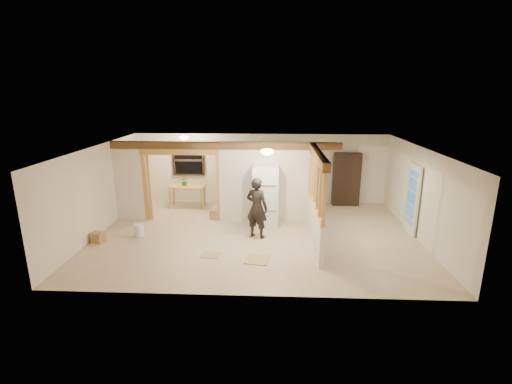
{
  "coord_description": "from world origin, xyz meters",
  "views": [
    {
      "loc": [
        0.45,
        -9.87,
        4.0
      ],
      "look_at": [
        -0.03,
        0.4,
        1.16
      ],
      "focal_mm": 26.0,
      "sensor_mm": 36.0,
      "label": 1
    }
  ],
  "objects_px": {
    "refrigerator": "(266,197)",
    "woman": "(257,208)",
    "bookshelf": "(346,179)",
    "work_table": "(188,196)",
    "shop_vac": "(134,205)"
  },
  "relations": [
    {
      "from": "woman",
      "to": "bookshelf",
      "type": "xyz_separation_m",
      "value": [
        3.04,
        3.18,
        0.08
      ]
    },
    {
      "from": "work_table",
      "to": "shop_vac",
      "type": "relative_size",
      "value": 2.26
    },
    {
      "from": "woman",
      "to": "bookshelf",
      "type": "bearing_deg",
      "value": -109.76
    },
    {
      "from": "work_table",
      "to": "refrigerator",
      "type": "bearing_deg",
      "value": -27.02
    },
    {
      "from": "refrigerator",
      "to": "bookshelf",
      "type": "height_order",
      "value": "bookshelf"
    },
    {
      "from": "work_table",
      "to": "bookshelf",
      "type": "xyz_separation_m",
      "value": [
        5.6,
        0.47,
        0.56
      ]
    },
    {
      "from": "work_table",
      "to": "bookshelf",
      "type": "relative_size",
      "value": 0.64
    },
    {
      "from": "woman",
      "to": "shop_vac",
      "type": "relative_size",
      "value": 3.24
    },
    {
      "from": "refrigerator",
      "to": "bookshelf",
      "type": "distance_m",
      "value": 3.61
    },
    {
      "from": "refrigerator",
      "to": "woman",
      "type": "bearing_deg",
      "value": -103.24
    },
    {
      "from": "woman",
      "to": "bookshelf",
      "type": "distance_m",
      "value": 4.4
    },
    {
      "from": "shop_vac",
      "to": "bookshelf",
      "type": "bearing_deg",
      "value": 9.47
    },
    {
      "from": "refrigerator",
      "to": "shop_vac",
      "type": "xyz_separation_m",
      "value": [
        -4.43,
        1.04,
        -0.65
      ]
    },
    {
      "from": "work_table",
      "to": "shop_vac",
      "type": "distance_m",
      "value": 1.81
    },
    {
      "from": "woman",
      "to": "work_table",
      "type": "distance_m",
      "value": 3.76
    }
  ]
}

